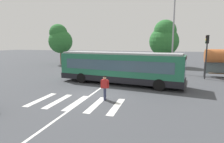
{
  "coord_description": "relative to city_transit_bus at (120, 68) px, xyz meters",
  "views": [
    {
      "loc": [
        4.96,
        -13.04,
        3.93
      ],
      "look_at": [
        0.36,
        3.6,
        1.3
      ],
      "focal_mm": 29.95,
      "sensor_mm": 36.0,
      "label": 1
    }
  ],
  "objects": [
    {
      "name": "parked_car_champagne",
      "position": [
        0.74,
        8.92,
        -0.82
      ],
      "size": [
        1.89,
        4.51,
        1.35
      ],
      "color": "black",
      "rests_on": "ground_plane"
    },
    {
      "name": "pedestrian_crossing_street",
      "position": [
        0.2,
        -5.34,
        -0.62
      ],
      "size": [
        0.57,
        0.37,
        1.72
      ],
      "color": "#333856",
      "rests_on": "ground_plane"
    },
    {
      "name": "city_transit_bus",
      "position": [
        0.0,
        0.0,
        0.0
      ],
      "size": [
        12.35,
        4.38,
        3.06
      ],
      "color": "black",
      "rests_on": "ground_plane"
    },
    {
      "name": "crosswalk_painted_stripes",
      "position": [
        -1.42,
        -6.46,
        -1.58
      ],
      "size": [
        5.94,
        3.25,
        0.01
      ],
      "color": "silver",
      "rests_on": "ground_plane"
    },
    {
      "name": "background_tree_left",
      "position": [
        -14.41,
        13.54,
        3.1
      ],
      "size": [
        4.31,
        4.31,
        7.38
      ],
      "color": "brown",
      "rests_on": "ground_plane"
    },
    {
      "name": "twin_arm_street_lamp",
      "position": [
        5.13,
        8.28,
        4.41
      ],
      "size": [
        4.42,
        0.32,
        9.88
      ],
      "color": "#939399",
      "rests_on": "ground_plane"
    },
    {
      "name": "lane_center_line",
      "position": [
        -1.2,
        -2.33,
        -1.59
      ],
      "size": [
        0.16,
        24.0,
        0.01
      ],
      "primitive_type": "cube",
      "color": "silver",
      "rests_on": "ground_plane"
    },
    {
      "name": "ground_plane",
      "position": [
        -0.91,
        -4.33,
        -1.59
      ],
      "size": [
        160.0,
        160.0,
        0.0
      ],
      "primitive_type": "plane",
      "color": "#424449"
    },
    {
      "name": "parked_car_black",
      "position": [
        -4.63,
        9.07,
        -0.82
      ],
      "size": [
        2.08,
        4.6,
        1.35
      ],
      "color": "black",
      "rests_on": "ground_plane"
    },
    {
      "name": "traffic_light_far_corner",
      "position": [
        8.52,
        4.97,
        1.62
      ],
      "size": [
        0.33,
        0.32,
        4.78
      ],
      "color": "#28282B",
      "rests_on": "ground_plane"
    },
    {
      "name": "background_tree_right",
      "position": [
        4.04,
        15.77,
        3.13
      ],
      "size": [
        4.93,
        4.93,
        7.79
      ],
      "color": "brown",
      "rests_on": "ground_plane"
    },
    {
      "name": "parked_car_charcoal",
      "position": [
        -1.94,
        8.88,
        -0.82
      ],
      "size": [
        1.91,
        4.52,
        1.35
      ],
      "color": "black",
      "rests_on": "ground_plane"
    }
  ]
}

